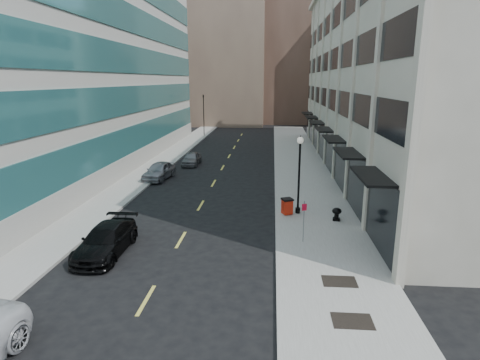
# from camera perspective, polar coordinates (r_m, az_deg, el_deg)

# --- Properties ---
(ground) EXTENTS (160.00, 160.00, 0.00)m
(ground) POSITION_cam_1_polar(r_m,az_deg,el_deg) (14.90, -15.66, -20.06)
(ground) COLOR black
(ground) RESTS_ON ground
(sidewalk_right) EXTENTS (5.00, 80.00, 0.15)m
(sidewalk_right) POSITION_cam_1_polar(r_m,az_deg,el_deg) (32.64, 9.36, -0.59)
(sidewalk_right) COLOR gray
(sidewalk_right) RESTS_ON ground
(sidewalk_left) EXTENTS (3.00, 80.00, 0.15)m
(sidewalk_left) POSITION_cam_1_polar(r_m,az_deg,el_deg) (34.40, -14.56, -0.10)
(sidewalk_left) COLOR gray
(sidewalk_left) RESTS_ON ground
(building_right) EXTENTS (15.30, 46.50, 18.25)m
(building_right) POSITION_cam_1_polar(r_m,az_deg,el_deg) (40.38, 22.95, 14.08)
(building_right) COLOR beige
(building_right) RESTS_ON ground
(building_left) EXTENTS (16.14, 46.00, 20.00)m
(building_left) POSITION_cam_1_polar(r_m,az_deg,el_deg) (43.72, -24.51, 15.16)
(building_left) COLOR beige
(building_left) RESTS_ON ground
(skyline_tan_near) EXTENTS (14.00, 18.00, 28.00)m
(skyline_tan_near) POSITION_cam_1_polar(r_m,az_deg,el_deg) (80.17, -1.73, 18.19)
(skyline_tan_near) COLOR #7F6853
(skyline_tan_near) RESTS_ON ground
(skyline_brown) EXTENTS (12.00, 16.00, 34.00)m
(skyline_brown) POSITION_cam_1_polar(r_m,az_deg,el_deg) (84.01, 7.27, 19.96)
(skyline_brown) COLOR brown
(skyline_brown) RESTS_ON ground
(skyline_tan_far) EXTENTS (12.00, 14.00, 22.00)m
(skyline_tan_far) POSITION_cam_1_polar(r_m,az_deg,el_deg) (91.46, -7.48, 15.69)
(skyline_tan_far) COLOR #7F6853
(skyline_tan_far) RESTS_ON ground
(skyline_stone) EXTENTS (10.00, 14.00, 20.00)m
(skyline_stone) POSITION_cam_1_polar(r_m,az_deg,el_deg) (78.64, 14.85, 14.91)
(skyline_stone) COLOR beige
(skyline_stone) RESTS_ON ground
(grate_mid) EXTENTS (1.40, 1.00, 0.01)m
(grate_mid) POSITION_cam_1_polar(r_m,az_deg,el_deg) (15.15, 15.69, -18.73)
(grate_mid) COLOR black
(grate_mid) RESTS_ON sidewalk_right
(grate_far) EXTENTS (1.40, 1.00, 0.01)m
(grate_far) POSITION_cam_1_polar(r_m,az_deg,el_deg) (17.53, 13.96, -13.82)
(grate_far) COLOR black
(grate_far) RESTS_ON sidewalk_right
(road_centerline) EXTENTS (0.15, 68.20, 0.01)m
(road_centerline) POSITION_cam_1_polar(r_m,az_deg,el_deg) (30.02, -4.61, -1.88)
(road_centerline) COLOR #D8CC4C
(road_centerline) RESTS_ON ground
(traffic_signal) EXTENTS (0.66, 0.66, 6.98)m
(traffic_signal) POSITION_cam_1_polar(r_m,az_deg,el_deg) (60.41, -5.24, 11.63)
(traffic_signal) COLOR black
(traffic_signal) RESTS_ON ground
(car_black_pickup) EXTENTS (1.98, 4.81, 1.39)m
(car_black_pickup) POSITION_cam_1_polar(r_m,az_deg,el_deg) (20.62, -18.52, -8.13)
(car_black_pickup) COLOR black
(car_black_pickup) RESTS_ON ground
(car_silver_sedan) EXTENTS (2.27, 4.51, 1.48)m
(car_silver_sedan) POSITION_cam_1_polar(r_m,az_deg,el_deg) (34.67, -11.44, 1.31)
(car_silver_sedan) COLOR gray
(car_silver_sedan) RESTS_ON ground
(car_grey_sedan) EXTENTS (1.57, 3.77, 1.28)m
(car_grey_sedan) POSITION_cam_1_polar(r_m,az_deg,el_deg) (40.02, -6.89, 3.03)
(car_grey_sedan) COLOR gray
(car_grey_sedan) RESTS_ON ground
(trash_bin) EXTENTS (0.82, 0.82, 1.02)m
(trash_bin) POSITION_cam_1_polar(r_m,az_deg,el_deg) (24.88, 6.72, -3.66)
(trash_bin) COLOR red
(trash_bin) RESTS_ON sidewalk_right
(lamppost) EXTENTS (0.41, 0.41, 4.88)m
(lamppost) POSITION_cam_1_polar(r_m,az_deg,el_deg) (24.63, 8.43, 1.69)
(lamppost) COLOR black
(lamppost) RESTS_ON sidewalk_right
(sign_post) EXTENTS (0.25, 0.12, 2.17)m
(sign_post) POSITION_cam_1_polar(r_m,az_deg,el_deg) (20.59, 9.09, -5.00)
(sign_post) COLOR slate
(sign_post) RESTS_ON sidewalk_right
(urn_planter) EXTENTS (0.55, 0.55, 0.76)m
(urn_planter) POSITION_cam_1_polar(r_m,az_deg,el_deg) (24.37, 13.59, -4.56)
(urn_planter) COLOR black
(urn_planter) RESTS_ON sidewalk_right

